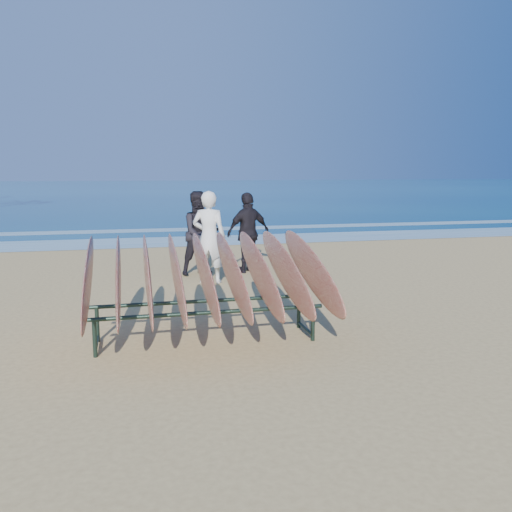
{
  "coord_description": "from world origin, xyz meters",
  "views": [
    {
      "loc": [
        -2.03,
        -7.98,
        2.41
      ],
      "look_at": [
        0.0,
        0.8,
        0.95
      ],
      "focal_mm": 38.0,
      "sensor_mm": 36.0,
      "label": 1
    }
  ],
  "objects_px": {
    "surfboard_rack": "(205,275)",
    "person_white": "(209,237)",
    "person_dark_a": "(200,233)",
    "person_dark_b": "(248,233)"
  },
  "relations": [
    {
      "from": "person_white",
      "to": "person_dark_a",
      "type": "xyz_separation_m",
      "value": [
        -0.07,
        0.91,
        -0.02
      ]
    },
    {
      "from": "person_white",
      "to": "person_dark_a",
      "type": "relative_size",
      "value": 1.02
    },
    {
      "from": "surfboard_rack",
      "to": "person_dark_b",
      "type": "distance_m",
      "value": 5.19
    },
    {
      "from": "surfboard_rack",
      "to": "person_dark_a",
      "type": "distance_m",
      "value": 4.89
    },
    {
      "from": "surfboard_rack",
      "to": "person_white",
      "type": "bearing_deg",
      "value": 80.73
    },
    {
      "from": "person_dark_a",
      "to": "person_dark_b",
      "type": "xyz_separation_m",
      "value": [
        1.12,
        0.05,
        -0.02
      ]
    },
    {
      "from": "person_white",
      "to": "person_dark_b",
      "type": "relative_size",
      "value": 1.05
    },
    {
      "from": "person_white",
      "to": "person_dark_a",
      "type": "bearing_deg",
      "value": -63.94
    },
    {
      "from": "surfboard_rack",
      "to": "person_dark_a",
      "type": "height_order",
      "value": "person_dark_a"
    },
    {
      "from": "surfboard_rack",
      "to": "person_white",
      "type": "height_order",
      "value": "person_white"
    }
  ]
}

